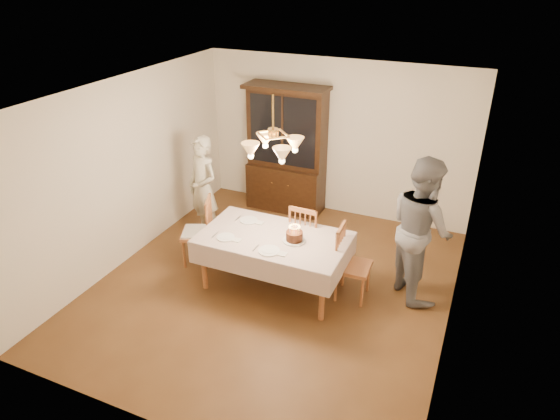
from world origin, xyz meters
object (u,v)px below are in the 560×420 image
at_px(china_hutch, 286,152).
at_px(elderly_woman, 203,188).
at_px(chair_far_side, 307,239).
at_px(birthday_cake, 294,237).
at_px(dining_table, 274,242).

relative_size(china_hutch, elderly_woman, 1.32).
bearing_deg(chair_far_side, china_hutch, 121.77).
distance_m(chair_far_side, birthday_cake, 0.73).
height_order(dining_table, birthday_cake, birthday_cake).
bearing_deg(birthday_cake, chair_far_side, 94.85).
bearing_deg(birthday_cake, china_hutch, 115.28).
height_order(dining_table, chair_far_side, chair_far_side).
bearing_deg(elderly_woman, birthday_cake, -2.33).
bearing_deg(dining_table, chair_far_side, 69.89).
height_order(china_hutch, elderly_woman, china_hutch).
xyz_separation_m(china_hutch, elderly_woman, (-0.78, -1.43, -0.22)).
relative_size(elderly_woman, birthday_cake, 5.46).
height_order(dining_table, elderly_woman, elderly_woman).
relative_size(chair_far_side, elderly_woman, 0.61).
xyz_separation_m(dining_table, elderly_woman, (-1.55, 0.83, 0.14)).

